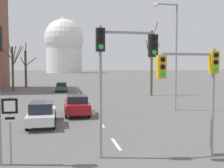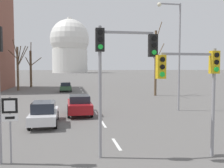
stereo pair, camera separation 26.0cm
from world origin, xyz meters
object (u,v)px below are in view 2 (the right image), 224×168
traffic_signal_centre_tall (118,58)px  sedan_near_right (66,87)px  traffic_signal_near_right (195,75)px  route_sign_post (10,118)px  sedan_near_left (79,105)px  sedan_mid_centre (44,113)px  street_lamp_right (176,46)px

traffic_signal_centre_tall → sedan_near_right: traffic_signal_centre_tall is taller
traffic_signal_near_right → route_sign_post: bearing=175.0°
sedan_near_left → sedan_mid_centre: 4.10m
sedan_near_right → sedan_near_left: bearing=-86.7°
sedan_near_left → sedan_near_right: bearing=93.3°
traffic_signal_near_right → street_lamp_right: bearing=69.4°
traffic_signal_centre_tall → traffic_signal_near_right: traffic_signal_centre_tall is taller
street_lamp_right → sedan_mid_centre: street_lamp_right is taller
street_lamp_right → sedan_near_right: (-9.67, 19.98, -4.93)m
traffic_signal_near_right → sedan_near_left: 11.91m
street_lamp_right → sedan_near_left: size_ratio=2.10×
sedan_near_left → street_lamp_right: bearing=2.3°
sedan_near_left → sedan_mid_centre: size_ratio=0.99×
traffic_signal_near_right → sedan_near_right: traffic_signal_near_right is taller
sedan_near_left → sedan_near_right: (-1.19, 20.31, -0.05)m
route_sign_post → sedan_near_left: 10.64m
traffic_signal_centre_tall → street_lamp_right: (7.32, 10.41, 1.46)m
street_lamp_right → sedan_near_left: (-8.48, -0.33, -4.88)m
street_lamp_right → sedan_mid_centre: (-11.00, -3.57, -4.91)m
sedan_near_right → street_lamp_right: bearing=-64.2°
route_sign_post → sedan_near_right: size_ratio=0.70×
traffic_signal_centre_tall → route_sign_post: 4.99m
sedan_mid_centre → traffic_signal_near_right: bearing=-47.7°
traffic_signal_near_right → sedan_near_left: size_ratio=1.03×
street_lamp_right → sedan_near_right: size_ratio=2.47×
traffic_signal_centre_tall → sedan_near_left: 10.70m
route_sign_post → sedan_mid_centre: route_sign_post is taller
route_sign_post → sedan_near_left: size_ratio=0.60×
traffic_signal_near_right → sedan_mid_centre: bearing=132.3°
traffic_signal_centre_tall → street_lamp_right: street_lamp_right is taller
sedan_near_right → sedan_mid_centre: sedan_mid_centre is taller
traffic_signal_centre_tall → sedan_near_right: 30.68m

